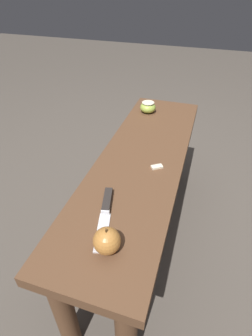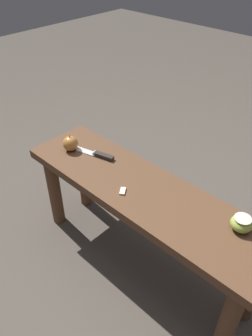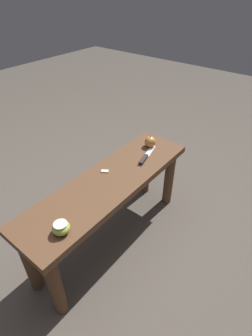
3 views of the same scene
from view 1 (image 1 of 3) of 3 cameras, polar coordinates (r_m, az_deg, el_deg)
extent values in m
plane|color=#4C443D|center=(1.36, 2.61, -14.63)|extent=(8.00, 8.00, 0.00)
cube|color=brown|center=(1.03, 3.33, 1.23)|extent=(1.14, 0.32, 0.04)
cylinder|color=brown|center=(0.91, 0.03, -32.27)|extent=(0.07, 0.07, 0.44)
cylinder|color=brown|center=(1.57, 11.50, 4.01)|extent=(0.07, 0.07, 0.44)
cylinder|color=brown|center=(0.95, -13.31, -28.02)|extent=(0.07, 0.07, 0.44)
cylinder|color=brown|center=(1.60, 4.30, 5.31)|extent=(0.07, 0.07, 0.44)
cube|color=silver|center=(0.76, -5.16, -13.71)|extent=(0.14, 0.06, 0.00)
cube|color=silver|center=(0.80, -4.52, -9.58)|extent=(0.02, 0.03, 0.02)
cube|color=#282321|center=(0.83, -4.10, -7.04)|extent=(0.10, 0.05, 0.02)
sphere|color=#B27233|center=(0.70, -4.18, -15.52)|extent=(0.07, 0.07, 0.07)
cylinder|color=#4C3319|center=(0.66, -4.33, -13.50)|extent=(0.01, 0.01, 0.01)
ellipsoid|color=#9EB747|center=(1.36, 4.78, 13.02)|extent=(0.08, 0.08, 0.05)
cylinder|color=beige|center=(1.35, 4.84, 14.00)|extent=(0.06, 0.06, 0.00)
cube|color=beige|center=(0.97, 6.74, 0.27)|extent=(0.04, 0.05, 0.01)
camera|label=2|loc=(1.60, 52.09, 37.42)|focal=35.00mm
camera|label=3|loc=(1.91, -18.45, 46.07)|focal=28.00mm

